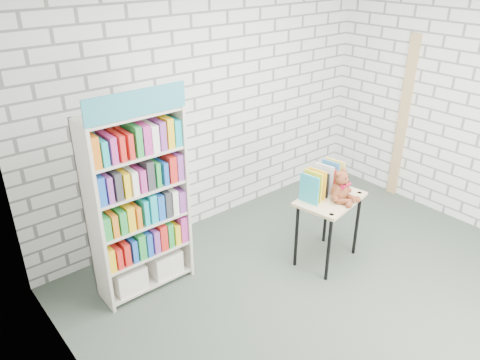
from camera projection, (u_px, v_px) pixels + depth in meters
ground at (340, 297)px, 4.48m from camera, size 4.50×4.50×0.00m
room_shell at (362, 120)px, 3.68m from camera, size 4.52×4.02×2.81m
bookshelf at (138, 203)px, 4.25m from camera, size 0.89×0.35×2.00m
display_table at (330, 207)px, 4.74m from camera, size 0.77×0.60×0.75m
table_books at (322, 181)px, 4.69m from camera, size 0.52×0.30×0.29m
teddy_bear at (342, 189)px, 4.59m from camera, size 0.30×0.28×0.32m
door_trim at (403, 119)px, 5.93m from camera, size 0.05×0.12×2.10m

